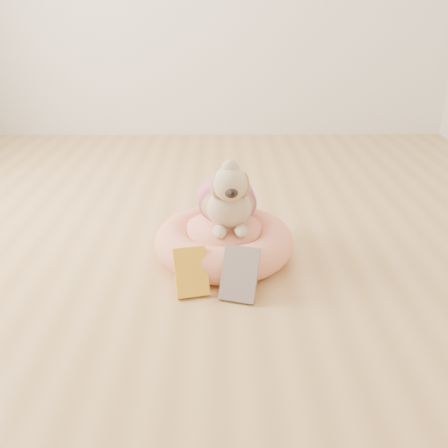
{
  "coord_description": "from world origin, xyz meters",
  "views": [
    {
      "loc": [
        0.14,
        -1.9,
        1.03
      ],
      "look_at": [
        0.16,
        -0.01,
        0.18
      ],
      "focal_mm": 40.0,
      "sensor_mm": 36.0,
      "label": 1
    }
  ],
  "objects_px": {
    "pet_bed": "(224,242)",
    "dog": "(228,187)",
    "book_yellow": "(191,272)",
    "book_white": "(240,274)"
  },
  "relations": [
    {
      "from": "book_white",
      "to": "pet_bed",
      "type": "bearing_deg",
      "value": 116.73
    },
    {
      "from": "book_yellow",
      "to": "dog",
      "type": "bearing_deg",
      "value": 52.95
    },
    {
      "from": "dog",
      "to": "book_white",
      "type": "relative_size",
      "value": 2.11
    },
    {
      "from": "book_yellow",
      "to": "book_white",
      "type": "xyz_separation_m",
      "value": [
        0.18,
        -0.03,
        0.01
      ]
    },
    {
      "from": "dog",
      "to": "book_white",
      "type": "height_order",
      "value": "dog"
    },
    {
      "from": "pet_bed",
      "to": "book_yellow",
      "type": "height_order",
      "value": "book_yellow"
    },
    {
      "from": "book_white",
      "to": "book_yellow",
      "type": "bearing_deg",
      "value": -172.72
    },
    {
      "from": "dog",
      "to": "book_white",
      "type": "xyz_separation_m",
      "value": [
        0.04,
        -0.35,
        -0.22
      ]
    },
    {
      "from": "book_yellow",
      "to": "book_white",
      "type": "bearing_deg",
      "value": -22.36
    },
    {
      "from": "pet_bed",
      "to": "dog",
      "type": "relative_size",
      "value": 1.37
    }
  ]
}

